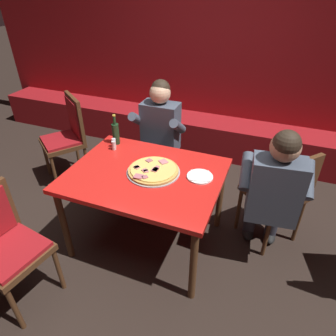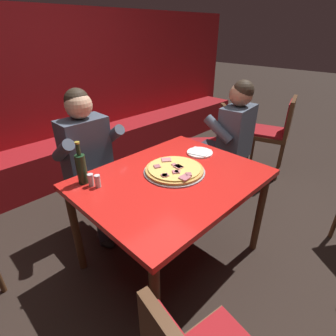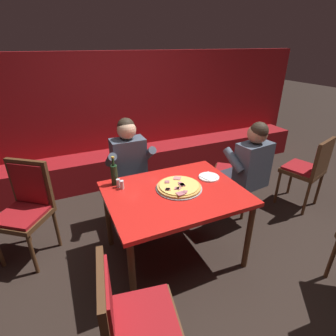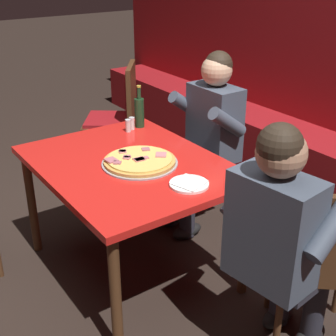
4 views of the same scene
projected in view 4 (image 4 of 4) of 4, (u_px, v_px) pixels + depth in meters
ground_plane at (133, 268)px, 3.04m from camera, size 24.00×24.00×0.00m
booth_bench at (323, 167)px, 3.91m from camera, size 6.46×0.48×0.46m
main_dining_table at (129, 174)px, 2.75m from camera, size 1.25×0.97×0.76m
pizza at (140, 161)px, 2.68m from camera, size 0.44×0.44×0.05m
plate_white_paper at (189, 184)px, 2.44m from camera, size 0.21×0.21×0.02m
beer_bottle at (139, 111)px, 3.20m from camera, size 0.07×0.07×0.29m
shaker_parmesan at (132, 124)px, 3.18m from camera, size 0.04×0.04×0.09m
shaker_oregano at (128, 126)px, 3.14m from camera, size 0.04×0.04×0.09m
diner_seated_blue_shirt at (205, 135)px, 3.26m from camera, size 0.53×0.53×1.27m
dining_chair_near_right at (119, 113)px, 4.09m from camera, size 0.62×0.62×1.00m
dining_chair_side_aisle at (323, 253)px, 2.22m from camera, size 0.62×0.62×0.95m
diner_standing_companion at (282, 237)px, 2.10m from camera, size 0.56×0.57×1.27m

